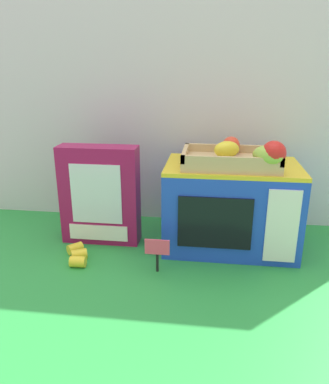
{
  "coord_description": "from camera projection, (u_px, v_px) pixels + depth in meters",
  "views": [
    {
      "loc": [
        0.09,
        -1.08,
        0.56
      ],
      "look_at": [
        -0.05,
        0.03,
        0.18
      ],
      "focal_mm": 34.75,
      "sensor_mm": 36.0,
      "label": 1
    }
  ],
  "objects": [
    {
      "name": "ground_plane",
      "position": [
        178.0,
        246.0,
        1.2
      ],
      "size": [
        1.7,
        1.7,
        0.0
      ],
      "primitive_type": "plane",
      "color": "green",
      "rests_on": "ground"
    },
    {
      "name": "display_back_panel",
      "position": [
        186.0,
        114.0,
        1.31
      ],
      "size": [
        1.61,
        0.03,
        0.79
      ],
      "primitive_type": "cube",
      "color": "silver",
      "rests_on": "ground"
    },
    {
      "name": "toy_microwave",
      "position": [
        230.0,
        206.0,
        1.17
      ],
      "size": [
        0.41,
        0.26,
        0.27
      ],
      "color": "blue",
      "rests_on": "ground"
    },
    {
      "name": "food_groups_crate",
      "position": [
        239.0,
        157.0,
        1.08
      ],
      "size": [
        0.29,
        0.2,
        0.09
      ],
      "color": "tan",
      "rests_on": "toy_microwave"
    },
    {
      "name": "cookie_set_box",
      "position": [
        100.0,
        195.0,
        1.2
      ],
      "size": [
        0.25,
        0.08,
        0.32
      ],
      "color": "#99144C",
      "rests_on": "ground"
    },
    {
      "name": "price_sign",
      "position": [
        157.0,
        250.0,
        1.04
      ],
      "size": [
        0.07,
        0.01,
        0.1
      ],
      "color": "black",
      "rests_on": "ground"
    },
    {
      "name": "loose_toy_banana",
      "position": [
        77.0,
        255.0,
        1.12
      ],
      "size": [
        0.09,
        0.12,
        0.03
      ],
      "color": "yellow",
      "rests_on": "ground"
    }
  ]
}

